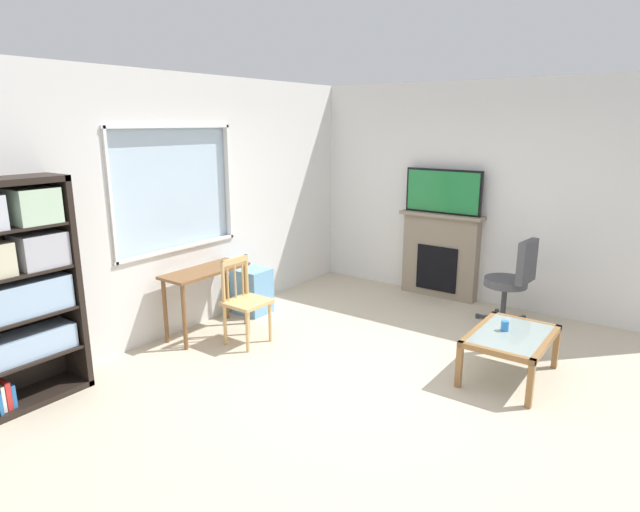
{
  "coord_description": "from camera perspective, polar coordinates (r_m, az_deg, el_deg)",
  "views": [
    {
      "loc": [
        -3.87,
        -2.16,
        2.26
      ],
      "look_at": [
        -0.01,
        0.62,
        1.05
      ],
      "focal_mm": 29.72,
      "sensor_mm": 36.0,
      "label": 1
    }
  ],
  "objects": [
    {
      "name": "sippy_cup",
      "position": [
        5.11,
        19.29,
        -7.1
      ],
      "size": [
        0.07,
        0.07,
        0.09
      ],
      "primitive_type": "cylinder",
      "color": "#337FD6",
      "rests_on": "coffee_table"
    },
    {
      "name": "bookshelf",
      "position": [
        4.84,
        -30.0,
        -2.68
      ],
      "size": [
        0.9,
        0.38,
        1.85
      ],
      "color": "black",
      "rests_on": "ground"
    },
    {
      "name": "wall_back_with_window",
      "position": [
        6.06,
        -13.43,
        5.27
      ],
      "size": [
        5.24,
        0.15,
        2.76
      ],
      "color": "silver",
      "rests_on": "ground"
    },
    {
      "name": "desk_under_window",
      "position": [
        5.84,
        -12.19,
        -2.63
      ],
      "size": [
        0.98,
        0.4,
        0.73
      ],
      "color": "brown",
      "rests_on": "ground"
    },
    {
      "name": "ground",
      "position": [
        4.98,
        6.06,
        -12.95
      ],
      "size": [
        6.24,
        5.77,
        0.02
      ],
      "primitive_type": "cube",
      "color": "beige"
    },
    {
      "name": "wall_right",
      "position": [
        6.95,
        17.55,
        6.31
      ],
      "size": [
        0.12,
        4.97,
        2.76
      ],
      "primitive_type": "cube",
      "color": "silver",
      "rests_on": "ground"
    },
    {
      "name": "office_chair",
      "position": [
        6.37,
        20.11,
        -2.16
      ],
      "size": [
        0.57,
        0.58,
        1.0
      ],
      "color": "#4C4C51",
      "rests_on": "ground"
    },
    {
      "name": "coffee_table",
      "position": [
        5.1,
        19.87,
        -8.47
      ],
      "size": [
        0.94,
        0.65,
        0.42
      ],
      "color": "#8C9E99",
      "rests_on": "ground"
    },
    {
      "name": "wooden_chair",
      "position": [
        5.56,
        -8.14,
        -4.74
      ],
      "size": [
        0.42,
        0.4,
        0.9
      ],
      "color": "tan",
      "rests_on": "ground"
    },
    {
      "name": "plastic_drawer_unit",
      "position": [
        6.48,
        -7.33,
        -3.73
      ],
      "size": [
        0.35,
        0.4,
        0.55
      ],
      "primitive_type": "cube",
      "color": "#72ADDB",
      "rests_on": "ground"
    },
    {
      "name": "tv",
      "position": [
        6.97,
        13.12,
        6.78
      ],
      "size": [
        0.06,
        1.01,
        0.57
      ],
      "color": "black",
      "rests_on": "fireplace"
    },
    {
      "name": "fireplace",
      "position": [
        7.13,
        12.8,
        0.11
      ],
      "size": [
        0.26,
        1.1,
        1.12
      ],
      "color": "gray",
      "rests_on": "ground"
    }
  ]
}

